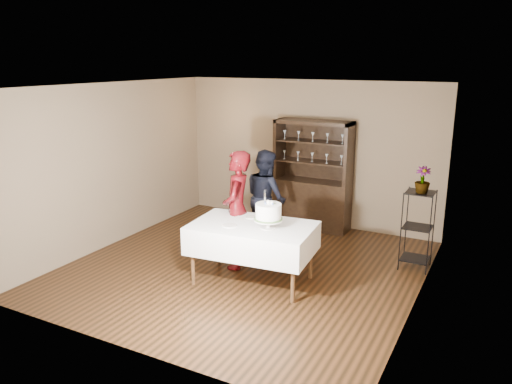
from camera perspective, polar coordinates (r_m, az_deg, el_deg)
floor at (r=7.64m, az=-1.35°, el=-8.65°), size 5.00×5.00×0.00m
ceiling at (r=7.01m, az=-1.49°, el=12.02°), size 5.00×5.00×0.00m
back_wall at (r=9.42m, az=5.99°, el=4.44°), size 5.00×0.02×2.70m
wall_left at (r=8.67m, az=-16.05°, el=3.01°), size 0.02×5.00×2.70m
wall_right at (r=6.42m, az=18.52°, el=-1.30°), size 0.02×5.00×2.70m
china_hutch at (r=9.28m, az=6.45°, el=-0.08°), size 1.40×0.48×2.00m
plant_etagere at (r=7.79m, az=17.98°, el=-3.81°), size 0.42×0.42×1.20m
cake_table at (r=6.97m, az=-0.40°, el=-5.30°), size 1.77×1.19×0.84m
woman at (r=7.42m, az=-2.20°, el=-2.04°), size 0.62×0.75×1.78m
man at (r=8.41m, az=1.14°, el=-0.57°), size 1.00×0.96×1.62m
cake at (r=6.70m, az=1.42°, el=-2.41°), size 0.45×0.45×0.54m
plate_near at (r=6.86m, az=-3.02°, el=-3.85°), size 0.23×0.23×0.01m
plate_far at (r=7.20m, az=-0.54°, el=-2.90°), size 0.19×0.19×0.01m
potted_plant at (r=7.55m, az=18.50°, el=1.32°), size 0.26×0.26×0.38m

